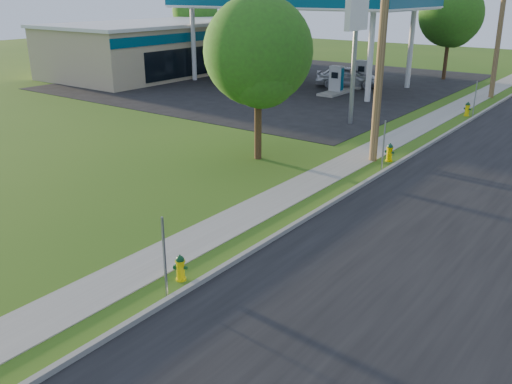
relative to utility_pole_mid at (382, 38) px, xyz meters
The scene contains 23 objects.
road 9.97m from the utility_pole_mid, 53.92° to the right, with size 8.00×120.00×0.02m, color black.
curb 8.60m from the utility_pole_mid, 81.07° to the right, with size 0.15×120.00×0.15m, color gray.
sidewalk 8.59m from the utility_pole_mid, 95.31° to the right, with size 1.50×120.00×0.03m, color gray.
forecourt 22.06m from the utility_pole_mid, 135.75° to the left, with size 26.00×28.00×0.02m, color black.
utility_pole_mid is the anchor object (origin of this frame).
utility_pole_far 18.00m from the utility_pole_mid, 90.00° to the left, with size 1.40×0.32×9.50m.
sign_post_near 13.42m from the utility_pole_mid, 86.20° to the right, with size 0.05×0.04×2.00m, color gray.
sign_post_mid 4.17m from the utility_pole_mid, 49.64° to the right, with size 0.05×0.04×2.00m, color gray.
sign_post_far 11.91m from the utility_pole_mid, 85.66° to the left, with size 0.05×0.04×2.00m, color gray.
gas_canopy 20.14m from the utility_pole_mid, 131.78° to the left, with size 18.18×9.18×6.40m.
fuel_pump_nw 22.52m from the utility_pole_mid, 144.01° to the left, with size 1.20×3.20×1.90m.
fuel_pump_ne 16.31m from the utility_pole_mid, 124.40° to the left, with size 1.20×3.20×1.90m.
fuel_pump_sw 25.05m from the utility_pole_mid, 136.48° to the left, with size 1.20×3.20×1.90m.
fuel_pump_se 19.65m from the utility_pole_mid, 117.63° to the left, with size 1.20×3.20×1.90m.
convenience_store 30.48m from the utility_pole_mid, 150.38° to the left, with size 10.40×22.40×4.25m.
price_pylon 6.76m from the utility_pole_mid, 125.34° to the left, with size 0.34×2.04×6.85m.
tree_verge 4.83m from the utility_pole_mid, 145.62° to the right, with size 4.36×4.36×6.62m.
tree_lot 24.40m from the utility_pole_mid, 101.86° to the left, with size 4.91×4.91×7.44m.
tree_back 39.14m from the utility_pole_mid, 143.31° to the left, with size 4.71×4.71×7.14m.
hydrant_near 12.92m from the utility_pole_mid, 87.24° to the right, with size 0.35×0.32×0.69m.
hydrant_mid 4.62m from the utility_pole_mid, 29.19° to the left, with size 0.40×0.36×0.77m.
hydrant_far 12.08m from the utility_pole_mid, 87.34° to the left, with size 0.41×0.37×0.81m.
car_silver 19.13m from the utility_pole_mid, 121.04° to the left, with size 1.84×4.56×1.55m, color silver.
Camera 1 is at (8.44, -3.34, 6.65)m, focal length 38.00 mm.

